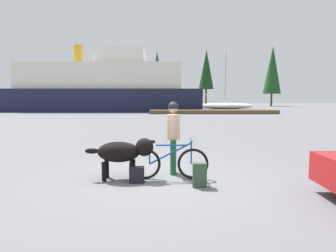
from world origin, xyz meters
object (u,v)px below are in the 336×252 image
at_px(dog, 123,152).
at_px(ferry_boat, 102,88).
at_px(bicycle, 167,163).
at_px(person_cyclist, 172,131).
at_px(backpack, 199,175).
at_px(handbag_pannier, 136,175).
at_px(sailboat_moored, 224,106).

relative_size(dog, ferry_boat, 0.06).
bearing_deg(bicycle, person_cyclist, 76.91).
bearing_deg(backpack, handbag_pannier, 167.95).
relative_size(bicycle, sailboat_moored, 0.21).
relative_size(bicycle, dog, 1.15).
bearing_deg(backpack, bicycle, 139.36).
bearing_deg(sailboat_moored, ferry_boat, -160.57).
relative_size(ferry_boat, sailboat_moored, 2.93).
bearing_deg(sailboat_moored, person_cyclist, -102.54).
relative_size(person_cyclist, ferry_boat, 0.07).
bearing_deg(sailboat_moored, bicycle, -102.55).
distance_m(dog, sailboat_moored, 39.49).
distance_m(ferry_boat, sailboat_moored, 18.08).
distance_m(person_cyclist, backpack, 1.41).
height_order(dog, sailboat_moored, sailboat_moored).
xyz_separation_m(bicycle, handbag_pannier, (-0.68, -0.27, -0.21)).
height_order(person_cyclist, backpack, person_cyclist).
relative_size(bicycle, person_cyclist, 1.02).
bearing_deg(person_cyclist, ferry_boat, 104.91).
bearing_deg(person_cyclist, backpack, -63.58).
distance_m(bicycle, person_cyclist, 0.84).
height_order(bicycle, dog, dog).
xyz_separation_m(person_cyclist, backpack, (0.52, -1.05, -0.79)).
distance_m(bicycle, handbag_pannier, 0.76).
relative_size(handbag_pannier, ferry_boat, 0.01).
bearing_deg(sailboat_moored, handbag_pannier, -103.42).
height_order(person_cyclist, sailboat_moored, sailboat_moored).
bearing_deg(handbag_pannier, sailboat_moored, 76.58).
distance_m(bicycle, dog, 1.02).
distance_m(backpack, sailboat_moored, 39.66).
height_order(backpack, ferry_boat, ferry_boat).
bearing_deg(bicycle, backpack, -40.64).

